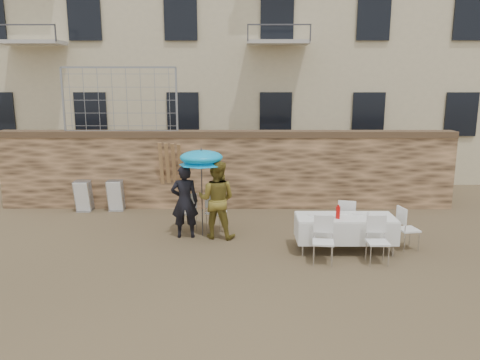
{
  "coord_description": "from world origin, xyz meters",
  "views": [
    {
      "loc": [
        0.45,
        -8.31,
        3.64
      ],
      "look_at": [
        0.4,
        2.2,
        1.4
      ],
      "focal_mm": 35.0,
      "sensor_mm": 36.0,
      "label": 1
    }
  ],
  "objects_px": {
    "man_suit": "(185,202)",
    "table_chair_front_left": "(323,241)",
    "couple_chair_right": "(216,211)",
    "table_chair_side": "(408,228)",
    "chair_stack_left": "(85,194)",
    "table_chair_back": "(346,219)",
    "soda_bottle": "(338,212)",
    "woman_dress": "(217,199)",
    "umbrella": "(201,160)",
    "couple_chair_left": "(188,211)",
    "banquet_table": "(346,218)",
    "chair_stack_right": "(117,194)",
    "table_chair_front_right": "(378,241)"
  },
  "relations": [
    {
      "from": "couple_chair_right",
      "to": "man_suit",
      "type": "bearing_deg",
      "value": 60.96
    },
    {
      "from": "chair_stack_right",
      "to": "table_chair_side",
      "type": "bearing_deg",
      "value": -23.6
    },
    {
      "from": "man_suit",
      "to": "soda_bottle",
      "type": "relative_size",
      "value": 6.68
    },
    {
      "from": "umbrella",
      "to": "table_chair_front_left",
      "type": "xyz_separation_m",
      "value": [
        2.58,
        -1.74,
        -1.36
      ]
    },
    {
      "from": "man_suit",
      "to": "table_chair_front_left",
      "type": "xyz_separation_m",
      "value": [
        2.98,
        -1.64,
        -0.39
      ]
    },
    {
      "from": "couple_chair_right",
      "to": "table_chair_front_right",
      "type": "distance_m",
      "value": 4.02
    },
    {
      "from": "umbrella",
      "to": "soda_bottle",
      "type": "relative_size",
      "value": 7.5
    },
    {
      "from": "couple_chair_right",
      "to": "soda_bottle",
      "type": "xyz_separation_m",
      "value": [
        2.68,
        -1.59,
        0.43
      ]
    },
    {
      "from": "table_chair_back",
      "to": "table_chair_side",
      "type": "xyz_separation_m",
      "value": [
        1.2,
        -0.7,
        0.0
      ]
    },
    {
      "from": "man_suit",
      "to": "chair_stack_left",
      "type": "xyz_separation_m",
      "value": [
        -3.13,
        2.36,
        -0.41
      ]
    },
    {
      "from": "soda_bottle",
      "to": "table_chair_side",
      "type": "xyz_separation_m",
      "value": [
        1.6,
        0.25,
        -0.43
      ]
    },
    {
      "from": "soda_bottle",
      "to": "couple_chair_left",
      "type": "bearing_deg",
      "value": 154.85
    },
    {
      "from": "woman_dress",
      "to": "chair_stack_right",
      "type": "bearing_deg",
      "value": -26.45
    },
    {
      "from": "table_chair_front_left",
      "to": "woman_dress",
      "type": "bearing_deg",
      "value": 151.78
    },
    {
      "from": "umbrella",
      "to": "couple_chair_right",
      "type": "relative_size",
      "value": 2.03
    },
    {
      "from": "table_chair_side",
      "to": "chair_stack_left",
      "type": "bearing_deg",
      "value": 57.34
    },
    {
      "from": "banquet_table",
      "to": "table_chair_front_left",
      "type": "xyz_separation_m",
      "value": [
        -0.6,
        -0.75,
        -0.25
      ]
    },
    {
      "from": "woman_dress",
      "to": "table_chair_front_right",
      "type": "xyz_separation_m",
      "value": [
        3.33,
        -1.64,
        -0.44
      ]
    },
    {
      "from": "chair_stack_right",
      "to": "chair_stack_left",
      "type": "bearing_deg",
      "value": 180.0
    },
    {
      "from": "man_suit",
      "to": "umbrella",
      "type": "distance_m",
      "value": 1.05
    },
    {
      "from": "man_suit",
      "to": "couple_chair_right",
      "type": "xyz_separation_m",
      "value": [
        0.7,
        0.55,
        -0.39
      ]
    },
    {
      "from": "woman_dress",
      "to": "table_chair_back",
      "type": "xyz_separation_m",
      "value": [
        3.03,
        -0.09,
        -0.44
      ]
    },
    {
      "from": "table_chair_back",
      "to": "table_chair_side",
      "type": "relative_size",
      "value": 1.0
    },
    {
      "from": "soda_bottle",
      "to": "chair_stack_right",
      "type": "xyz_separation_m",
      "value": [
        -5.61,
        3.4,
        -0.45
      ]
    },
    {
      "from": "couple_chair_right",
      "to": "soda_bottle",
      "type": "bearing_deg",
      "value": 172.17
    },
    {
      "from": "couple_chair_left",
      "to": "chair_stack_left",
      "type": "xyz_separation_m",
      "value": [
        -3.13,
        1.81,
        -0.02
      ]
    },
    {
      "from": "man_suit",
      "to": "table_chair_side",
      "type": "xyz_separation_m",
      "value": [
        4.98,
        -0.79,
        -0.39
      ]
    },
    {
      "from": "umbrella",
      "to": "couple_chair_right",
      "type": "xyz_separation_m",
      "value": [
        0.3,
        0.45,
        -1.36
      ]
    },
    {
      "from": "woman_dress",
      "to": "couple_chair_left",
      "type": "bearing_deg",
      "value": -24.31
    },
    {
      "from": "couple_chair_right",
      "to": "umbrella",
      "type": "bearing_deg",
      "value": 79.11
    },
    {
      "from": "woman_dress",
      "to": "table_chair_front_right",
      "type": "distance_m",
      "value": 3.73
    },
    {
      "from": "man_suit",
      "to": "chair_stack_left",
      "type": "distance_m",
      "value": 3.95
    },
    {
      "from": "man_suit",
      "to": "banquet_table",
      "type": "relative_size",
      "value": 0.83
    },
    {
      "from": "umbrella",
      "to": "woman_dress",
      "type": "bearing_deg",
      "value": -15.95
    },
    {
      "from": "banquet_table",
      "to": "table_chair_back",
      "type": "bearing_deg",
      "value": 75.96
    },
    {
      "from": "banquet_table",
      "to": "chair_stack_right",
      "type": "distance_m",
      "value": 6.66
    },
    {
      "from": "man_suit",
      "to": "chair_stack_right",
      "type": "relative_size",
      "value": 1.89
    },
    {
      "from": "soda_bottle",
      "to": "banquet_table",
      "type": "bearing_deg",
      "value": 36.87
    },
    {
      "from": "umbrella",
      "to": "soda_bottle",
      "type": "bearing_deg",
      "value": -20.88
    },
    {
      "from": "couple_chair_right",
      "to": "couple_chair_left",
      "type": "bearing_deg",
      "value": 22.8
    },
    {
      "from": "couple_chair_right",
      "to": "chair_stack_left",
      "type": "distance_m",
      "value": 4.24
    },
    {
      "from": "couple_chair_right",
      "to": "chair_stack_right",
      "type": "height_order",
      "value": "couple_chair_right"
    },
    {
      "from": "table_chair_front_left",
      "to": "chair_stack_right",
      "type": "xyz_separation_m",
      "value": [
        -5.21,
        4.0,
        -0.02
      ]
    },
    {
      "from": "couple_chair_left",
      "to": "soda_bottle",
      "type": "bearing_deg",
      "value": 137.47
    },
    {
      "from": "couple_chair_left",
      "to": "man_suit",
      "type": "bearing_deg",
      "value": 72.62
    },
    {
      "from": "man_suit",
      "to": "banquet_table",
      "type": "height_order",
      "value": "man_suit"
    },
    {
      "from": "man_suit",
      "to": "table_chair_front_left",
      "type": "bearing_deg",
      "value": 147.24
    },
    {
      "from": "couple_chair_left",
      "to": "table_chair_back",
      "type": "relative_size",
      "value": 1.0
    },
    {
      "from": "table_chair_back",
      "to": "soda_bottle",
      "type": "bearing_deg",
      "value": 79.57
    },
    {
      "from": "couple_chair_left",
      "to": "table_chair_front_right",
      "type": "height_order",
      "value": "same"
    }
  ]
}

